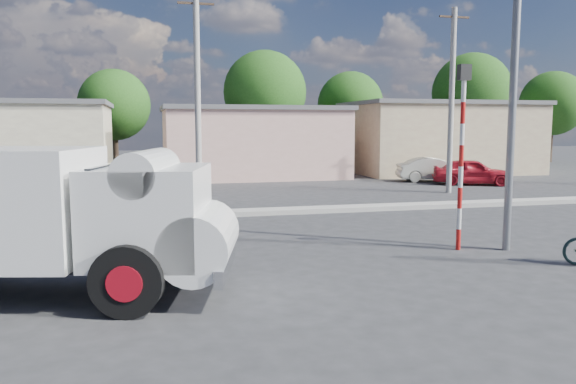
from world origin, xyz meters
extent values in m
plane|color=#2B2B2E|center=(0.00, 0.00, 0.00)|extent=(120.00, 120.00, 0.00)
cube|color=#99968E|center=(0.00, 8.00, 0.08)|extent=(40.00, 0.80, 0.16)
cylinder|color=black|center=(-4.32, -1.52, 0.57)|extent=(1.19, 0.59, 1.14)
cylinder|color=red|center=(-4.32, -1.52, 0.57)|extent=(0.63, 0.50, 0.56)
cylinder|color=black|center=(-3.81, 0.60, 0.57)|extent=(1.19, 0.59, 1.14)
cylinder|color=red|center=(-3.81, 0.60, 0.57)|extent=(0.63, 0.50, 0.56)
cube|color=black|center=(-5.88, -0.02, 0.65)|extent=(4.97, 2.44, 0.19)
cube|color=white|center=(-3.96, -0.49, 1.46)|extent=(2.32, 2.51, 1.61)
cylinder|color=white|center=(-3.10, -0.70, 0.99)|extent=(1.61, 2.34, 1.14)
cylinder|color=white|center=(-3.96, -0.49, 2.18)|extent=(1.21, 2.24, 0.73)
cube|color=silver|center=(-2.70, -0.79, 0.57)|extent=(0.67, 2.21, 0.29)
cube|color=black|center=(-4.67, -0.32, 1.92)|extent=(0.50, 1.74, 0.73)
imported|color=beige|center=(10.87, 16.75, 0.64)|extent=(4.08, 2.19, 1.28)
imported|color=#B11826|center=(11.89, 14.73, 0.66)|extent=(4.17, 3.03, 1.32)
cylinder|color=red|center=(3.20, 1.50, 0.25)|extent=(0.11, 0.11, 0.50)
cylinder|color=white|center=(3.20, 1.50, 0.75)|extent=(0.11, 0.11, 0.50)
cylinder|color=red|center=(3.20, 1.50, 1.25)|extent=(0.11, 0.11, 0.50)
cylinder|color=white|center=(3.20, 1.50, 1.75)|extent=(0.11, 0.11, 0.50)
cylinder|color=red|center=(3.20, 1.50, 2.25)|extent=(0.11, 0.11, 0.50)
cylinder|color=white|center=(3.20, 1.50, 2.75)|extent=(0.11, 0.11, 0.50)
cylinder|color=red|center=(3.20, 1.50, 3.25)|extent=(0.11, 0.11, 0.50)
cylinder|color=white|center=(3.20, 1.50, 3.75)|extent=(0.11, 0.11, 0.50)
cube|color=black|center=(3.20, 1.50, 4.18)|extent=(0.28, 0.18, 0.36)
cylinder|color=slate|center=(4.30, 1.20, 4.50)|extent=(0.18, 0.18, 9.00)
cube|color=#D29F90|center=(2.00, 22.00, 1.90)|extent=(10.00, 7.00, 3.80)
cube|color=#59595B|center=(2.00, 22.00, 3.92)|extent=(10.30, 7.30, 0.24)
cube|color=tan|center=(14.00, 22.00, 2.10)|extent=(11.00, 7.00, 4.20)
cube|color=#59595B|center=(14.00, 22.00, 4.32)|extent=(11.30, 7.30, 0.24)
cylinder|color=#38281E|center=(-6.00, 29.00, 1.74)|extent=(0.36, 0.36, 3.47)
sphere|color=#2D621D|center=(-6.00, 29.00, 4.34)|extent=(4.71, 4.71, 4.71)
cylinder|color=#38281E|center=(4.00, 28.00, 2.10)|extent=(0.36, 0.36, 4.20)
sphere|color=#2D621D|center=(4.00, 28.00, 5.25)|extent=(5.70, 5.70, 5.70)
cylinder|color=#38281E|center=(11.00, 30.00, 1.82)|extent=(0.36, 0.36, 3.64)
sphere|color=#2D621D|center=(11.00, 30.00, 4.55)|extent=(4.94, 4.94, 4.94)
cylinder|color=#38281E|center=(20.00, 28.00, 2.18)|extent=(0.36, 0.36, 4.37)
sphere|color=#2D621D|center=(20.00, 28.00, 5.46)|extent=(5.93, 5.93, 5.93)
cylinder|color=#38281E|center=(28.00, 29.00, 1.90)|extent=(0.36, 0.36, 3.81)
sphere|color=#2D621D|center=(28.00, 29.00, 4.76)|extent=(5.17, 5.17, 5.17)
cylinder|color=#99968E|center=(-2.00, 12.00, 4.00)|extent=(0.24, 0.24, 8.00)
cube|color=#38281E|center=(-2.00, 12.00, 7.60)|extent=(1.40, 0.08, 0.08)
cylinder|color=#99968E|center=(9.00, 12.00, 4.00)|extent=(0.24, 0.24, 8.00)
cube|color=#38281E|center=(9.00, 12.00, 7.60)|extent=(1.40, 0.08, 0.08)
camera|label=1|loc=(-3.97, -10.30, 2.95)|focal=35.00mm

